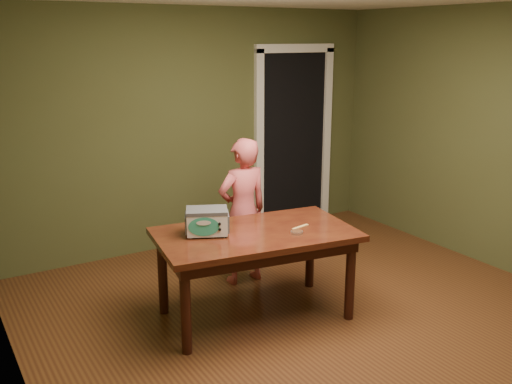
% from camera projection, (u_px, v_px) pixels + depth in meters
% --- Properties ---
extents(floor, '(5.00, 5.00, 0.00)m').
position_uv_depth(floor, '(336.00, 332.00, 4.55)').
color(floor, brown).
rests_on(floor, ground).
extents(room_shell, '(4.52, 5.02, 2.61)m').
position_uv_depth(room_shell, '(345.00, 119.00, 4.10)').
color(room_shell, '#474E29').
rests_on(room_shell, ground).
extents(doorway, '(1.10, 0.66, 2.25)m').
position_uv_depth(doorway, '(280.00, 137.00, 7.21)').
color(doorway, black).
rests_on(doorway, ground).
extents(dining_table, '(1.72, 1.13, 0.75)m').
position_uv_depth(dining_table, '(255.00, 243.00, 4.66)').
color(dining_table, '#3A140D').
rests_on(dining_table, floor).
extents(toy_oven, '(0.40, 0.35, 0.21)m').
position_uv_depth(toy_oven, '(207.00, 221.00, 4.53)').
color(toy_oven, '#4C4F54').
rests_on(toy_oven, dining_table).
extents(baking_pan, '(0.10, 0.10, 0.02)m').
position_uv_depth(baking_pan, '(297.00, 232.00, 4.58)').
color(baking_pan, silver).
rests_on(baking_pan, dining_table).
extents(spatula, '(0.18, 0.06, 0.01)m').
position_uv_depth(spatula, '(300.00, 227.00, 4.73)').
color(spatula, '#EABA65').
rests_on(spatula, dining_table).
extents(child, '(0.51, 0.33, 1.39)m').
position_uv_depth(child, '(243.00, 211.00, 5.34)').
color(child, '#D6585B').
rests_on(child, floor).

